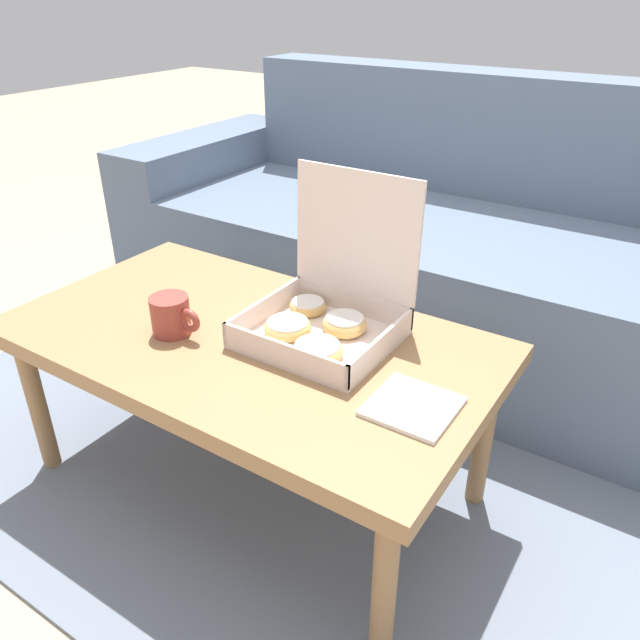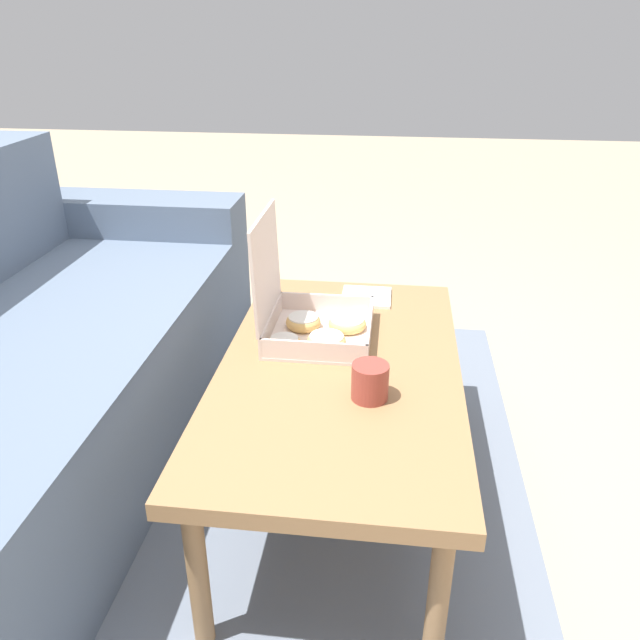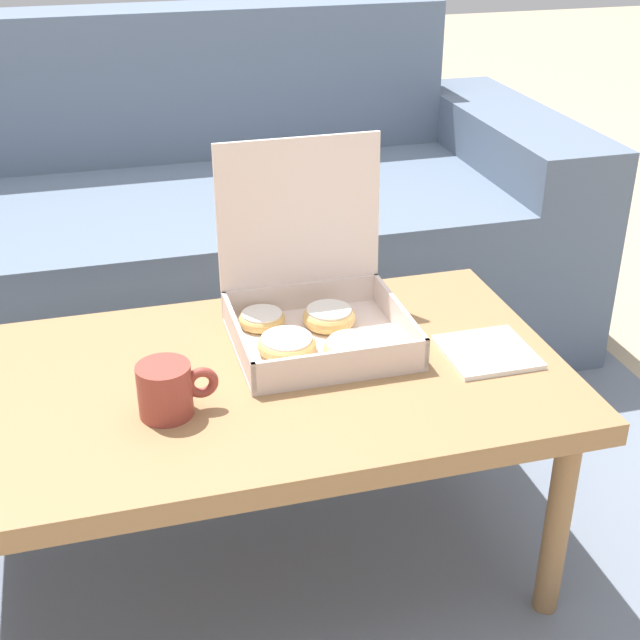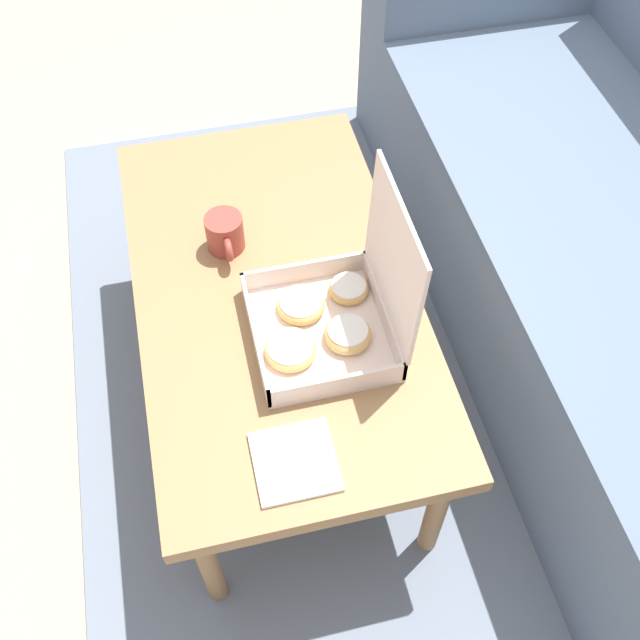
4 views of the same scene
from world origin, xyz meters
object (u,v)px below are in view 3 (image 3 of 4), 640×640
(coffee_mug, at_px, (167,390))
(couch, at_px, (179,241))
(coffee_table, at_px, (247,396))
(pastry_box, at_px, (313,310))

(coffee_mug, bearing_deg, couch, 82.25)
(coffee_table, bearing_deg, pastry_box, 34.29)
(couch, height_order, coffee_mug, couch)
(coffee_mug, bearing_deg, coffee_table, 30.50)
(coffee_table, xyz_separation_m, coffee_mug, (-0.14, -0.08, 0.09))
(pastry_box, bearing_deg, coffee_table, -145.71)
(coffee_table, height_order, pastry_box, pastry_box)
(couch, bearing_deg, pastry_box, -80.43)
(coffee_mug, bearing_deg, pastry_box, 32.46)
(couch, bearing_deg, coffee_table, -90.00)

